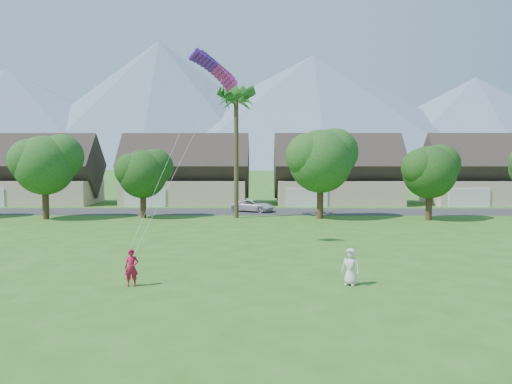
{
  "coord_description": "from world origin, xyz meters",
  "views": [
    {
      "loc": [
        0.18,
        -19.27,
        5.85
      ],
      "look_at": [
        0.0,
        10.0,
        3.8
      ],
      "focal_mm": 35.0,
      "sensor_mm": 36.0,
      "label": 1
    }
  ],
  "objects_px": {
    "watcher": "(351,267)",
    "parafoil_kite": "(215,68)",
    "kite_flyer": "(132,268)",
    "parked_car": "(253,206)"
  },
  "relations": [
    {
      "from": "parked_car",
      "to": "kite_flyer",
      "type": "bearing_deg",
      "value": -165.59
    },
    {
      "from": "watcher",
      "to": "parafoil_kite",
      "type": "height_order",
      "value": "parafoil_kite"
    },
    {
      "from": "watcher",
      "to": "parked_car",
      "type": "bearing_deg",
      "value": 128.92
    },
    {
      "from": "watcher",
      "to": "parked_car",
      "type": "xyz_separation_m",
      "value": [
        -4.87,
        30.77,
        -0.21
      ]
    },
    {
      "from": "kite_flyer",
      "to": "parafoil_kite",
      "type": "xyz_separation_m",
      "value": [
        2.98,
        9.68,
        10.64
      ]
    },
    {
      "from": "watcher",
      "to": "parked_car",
      "type": "relative_size",
      "value": 0.37
    },
    {
      "from": "watcher",
      "to": "parafoil_kite",
      "type": "distance_m",
      "value": 15.82
    },
    {
      "from": "kite_flyer",
      "to": "parked_car",
      "type": "bearing_deg",
      "value": 76.79
    },
    {
      "from": "watcher",
      "to": "parafoil_kite",
      "type": "xyz_separation_m",
      "value": [
        -6.98,
        9.41,
        10.64
      ]
    },
    {
      "from": "watcher",
      "to": "parafoil_kite",
      "type": "relative_size",
      "value": 0.49
    }
  ]
}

